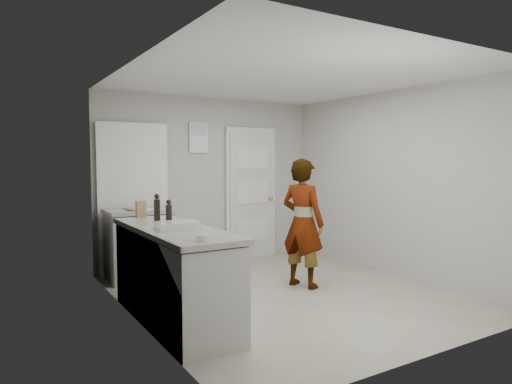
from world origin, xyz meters
TOP-DOWN VIEW (x-y plane):
  - ground at (0.00, 0.00)m, footprint 4.00×4.00m
  - room_shell at (-0.17, 1.95)m, footprint 4.00×4.00m
  - main_counter at (-1.45, -0.20)m, footprint 0.64×1.96m
  - side_counter at (-1.25, 1.55)m, footprint 0.84×0.61m
  - person at (0.37, 0.16)m, footprint 0.55×0.67m
  - cake_mix_box at (-1.48, 0.70)m, footprint 0.12×0.07m
  - spice_jar at (-1.37, 0.52)m, footprint 0.06×0.06m
  - oil_cruet_a at (-1.40, 0.05)m, footprint 0.06×0.06m
  - oil_cruet_b at (-1.47, 0.21)m, footprint 0.07×0.07m
  - baking_dish at (-1.46, -0.31)m, footprint 0.40×0.30m
  - egg_bowl at (-1.51, -1.01)m, footprint 0.13×0.13m
  - papers at (-1.25, 1.51)m, footprint 0.36×0.40m

SIDE VIEW (x-z plane):
  - ground at x=0.00m, z-range 0.00..0.00m
  - main_counter at x=-1.45m, z-range -0.04..0.89m
  - side_counter at x=-1.25m, z-range -0.03..0.89m
  - person at x=0.37m, z-range 0.00..1.59m
  - papers at x=-1.25m, z-range 0.93..0.94m
  - egg_bowl at x=-1.51m, z-range 0.93..0.97m
  - baking_dish at x=-1.46m, z-range 0.92..0.99m
  - spice_jar at x=-1.37m, z-range 0.93..1.01m
  - cake_mix_box at x=-1.48m, z-range 0.93..1.11m
  - room_shell at x=-0.17m, z-range -0.98..3.02m
  - oil_cruet_a at x=-1.40m, z-range 0.92..1.16m
  - oil_cruet_b at x=-1.47m, z-range 0.92..1.22m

